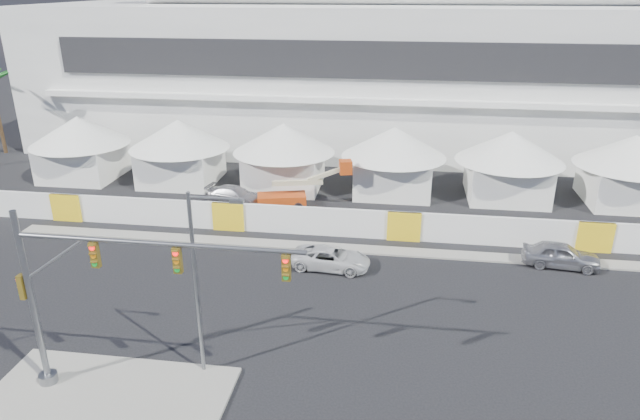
# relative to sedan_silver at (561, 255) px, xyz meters

# --- Properties ---
(ground) EXTENTS (160.00, 160.00, 0.00)m
(ground) POSITION_rel_sedan_silver_xyz_m (-15.42, -11.99, -0.76)
(ground) COLOR black
(ground) RESTS_ON ground
(median_island) EXTENTS (10.00, 5.00, 0.15)m
(median_island) POSITION_rel_sedan_silver_xyz_m (-21.42, -14.99, -0.69)
(median_island) COLOR gray
(median_island) RESTS_ON ground
(far_curb) EXTENTS (80.00, 1.20, 0.12)m
(far_curb) POSITION_rel_sedan_silver_xyz_m (4.58, 0.51, -0.70)
(far_curb) COLOR gray
(far_curb) RESTS_ON ground
(stadium) EXTENTS (80.00, 24.80, 21.98)m
(stadium) POSITION_rel_sedan_silver_xyz_m (-6.71, 29.51, 8.69)
(stadium) COLOR silver
(stadium) RESTS_ON ground
(tent_row) EXTENTS (53.40, 8.40, 5.40)m
(tent_row) POSITION_rel_sedan_silver_xyz_m (-14.92, 12.01, 2.39)
(tent_row) COLOR white
(tent_row) RESTS_ON ground
(hoarding_fence) EXTENTS (70.00, 0.25, 2.00)m
(hoarding_fence) POSITION_rel_sedan_silver_xyz_m (-9.42, 2.51, 0.24)
(hoarding_fence) COLOR white
(hoarding_fence) RESTS_ON ground
(sedan_silver) EXTENTS (2.31, 4.65, 1.52)m
(sedan_silver) POSITION_rel_sedan_silver_xyz_m (0.00, 0.00, 0.00)
(sedan_silver) COLOR #A5A5AA
(sedan_silver) RESTS_ON ground
(pickup_curb) EXTENTS (2.52, 4.85, 1.31)m
(pickup_curb) POSITION_rel_sedan_silver_xyz_m (-13.70, -2.18, -0.11)
(pickup_curb) COLOR silver
(pickup_curb) RESTS_ON ground
(lot_car_c) EXTENTS (2.60, 4.74, 1.30)m
(lot_car_c) POSITION_rel_sedan_silver_xyz_m (-22.51, 7.65, -0.11)
(lot_car_c) COLOR #B5B5BA
(lot_car_c) RESTS_ON ground
(traffic_mast) EXTENTS (11.63, 0.77, 7.88)m
(traffic_mast) POSITION_rel_sedan_silver_xyz_m (-21.92, -14.56, 3.82)
(traffic_mast) COLOR gray
(traffic_mast) RESTS_ON median_island
(streetlight_median) EXTENTS (2.30, 0.23, 8.31)m
(streetlight_median) POSITION_rel_sedan_silver_xyz_m (-17.82, -12.79, 4.16)
(streetlight_median) COLOR slate
(streetlight_median) RESTS_ON median_island
(boom_lift) EXTENTS (7.37, 2.45, 3.64)m
(boom_lift) POSITION_rel_sedan_silver_xyz_m (-17.94, 7.00, 0.22)
(boom_lift) COLOR #B93F11
(boom_lift) RESTS_ON ground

